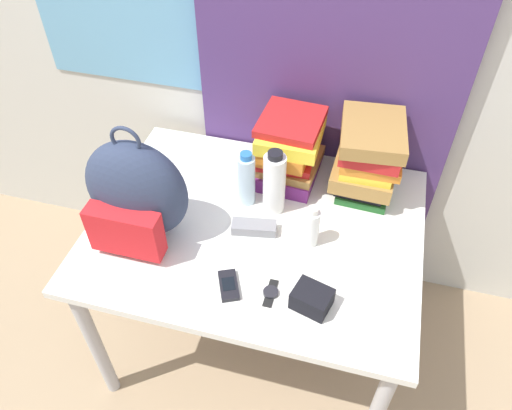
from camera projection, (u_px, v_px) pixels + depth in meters
name	position (u px, v px, depth m)	size (l,w,h in m)	color
wall_back	(294.00, 11.00, 1.69)	(6.00, 0.06, 2.50)	beige
curtain_blue	(334.00, 23.00, 1.62)	(0.95, 0.04, 2.50)	#4C336B
desk	(256.00, 241.00, 1.77)	(1.12, 0.87, 0.72)	silver
backpack	(136.00, 194.00, 1.57)	(0.34, 0.24, 0.43)	#2D3851
book_stack_left	(289.00, 149.00, 1.81)	(0.24, 0.29, 0.25)	#6B2370
book_stack_center	(369.00, 157.00, 1.74)	(0.24, 0.30, 0.28)	#1E5623
water_bottle	(246.00, 179.00, 1.72)	(0.06, 0.06, 0.22)	silver
sports_bottle	(274.00, 183.00, 1.68)	(0.08, 0.08, 0.25)	white
sunscreen_bottle	(311.00, 227.00, 1.60)	(0.05, 0.05, 0.16)	white
cell_phone	(229.00, 285.00, 1.52)	(0.10, 0.12, 0.02)	black
sunglasses_case	(254.00, 227.00, 1.68)	(0.16, 0.08, 0.04)	gray
camera_pouch	(312.00, 299.00, 1.46)	(0.13, 0.11, 0.07)	black
wristwatch	(271.00, 293.00, 1.51)	(0.05, 0.10, 0.01)	black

